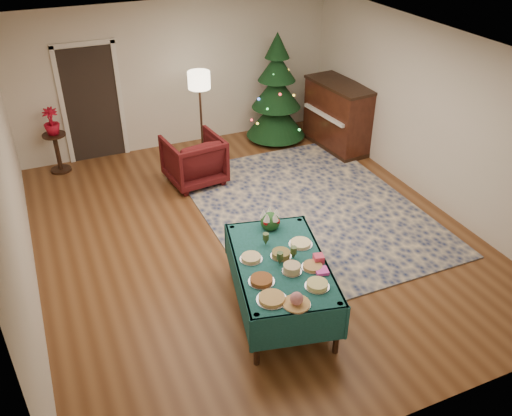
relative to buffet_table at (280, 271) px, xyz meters
name	(u,v)px	position (x,y,z in m)	size (l,w,h in m)	color
room_shell	(252,150)	(0.33, 1.61, 0.78)	(7.00, 7.00, 7.00)	#593319
doorway	(92,101)	(-1.27, 5.09, 0.53)	(1.08, 0.04, 2.16)	black
rug	(309,209)	(1.42, 1.88, -0.56)	(3.20, 4.20, 0.02)	#14214B
buffet_table	(280,271)	(0.00, 0.00, 0.00)	(1.43, 2.00, 0.71)	black
platter_0	(272,299)	(-0.38, -0.56, 0.16)	(0.33, 0.33, 0.04)	silver
platter_1	(297,300)	(-0.17, -0.73, 0.20)	(0.30, 0.30, 0.15)	silver
platter_2	(317,285)	(0.16, -0.56, 0.17)	(0.27, 0.27, 0.06)	silver
platter_3	(262,280)	(-0.35, -0.25, 0.16)	(0.29, 0.29, 0.05)	silver
platter_4	(292,269)	(0.03, -0.22, 0.19)	(0.23, 0.23, 0.10)	silver
platter_5	(313,266)	(0.28, -0.25, 0.16)	(0.26, 0.26, 0.04)	silver
platter_6	(251,258)	(-0.30, 0.17, 0.16)	(0.27, 0.27, 0.05)	silver
platter_7	(281,254)	(0.04, 0.09, 0.17)	(0.25, 0.25, 0.07)	silver
platter_8	(301,243)	(0.36, 0.21, 0.16)	(0.29, 0.29, 0.04)	silver
goblet_0	(266,239)	(-0.02, 0.37, 0.23)	(0.08, 0.08, 0.16)	#2D471E
goblet_1	(294,253)	(0.16, -0.01, 0.23)	(0.08, 0.08, 0.16)	#2D471E
goblet_2	(280,258)	(-0.03, -0.05, 0.23)	(0.08, 0.08, 0.16)	#2D471E
napkin_stack	(322,271)	(0.33, -0.36, 0.16)	(0.14, 0.14, 0.04)	#F644CA
gift_box	(319,259)	(0.39, -0.18, 0.19)	(0.11, 0.11, 0.09)	#E63F64
centerpiece	(270,220)	(0.18, 0.68, 0.26)	(0.25, 0.26, 0.29)	#1E4C1E
armchair	(194,158)	(0.06, 3.46, -0.11)	(0.89, 0.83, 0.91)	#450E10
floor_lamp	(199,86)	(0.49, 4.32, 0.81)	(0.39, 0.39, 1.62)	#A57F3F
side_table	(58,153)	(-2.01, 4.81, -0.22)	(0.39, 0.39, 0.71)	black
potted_plant	(52,127)	(-2.01, 4.81, 0.27)	(0.26, 0.47, 0.26)	#A70B1F
christmas_tree	(276,94)	(2.08, 4.50, 0.38)	(1.47, 1.47, 2.11)	black
piano	(338,116)	(3.01, 3.74, 0.05)	(0.80, 1.51, 1.26)	black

